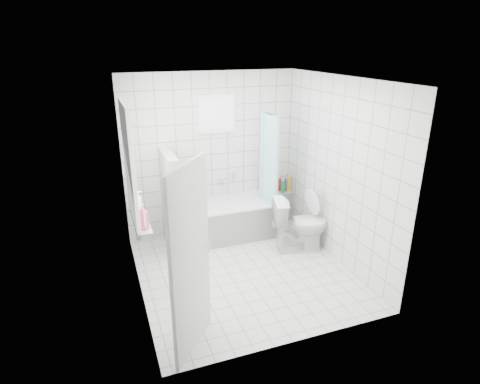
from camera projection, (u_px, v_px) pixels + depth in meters
name	position (u px, v px, depth m)	size (l,w,h in m)	color
ground	(244.00, 271.00, 5.60)	(3.00, 3.00, 0.00)	white
ceiling	(244.00, 79.00, 4.68)	(3.00, 3.00, 0.00)	white
wall_back	(211.00, 154.00, 6.46)	(2.80, 0.02, 2.60)	white
wall_front	(300.00, 233.00, 3.82)	(2.80, 0.02, 2.60)	white
wall_left	(132.00, 197.00, 4.69)	(0.02, 3.00, 2.60)	white
wall_right	(338.00, 172.00, 5.59)	(0.02, 3.00, 2.60)	white
window_left	(131.00, 165.00, 4.86)	(0.01, 0.90, 1.40)	white
window_back	(217.00, 114.00, 6.22)	(0.50, 0.01, 0.50)	white
window_sill	(140.00, 220.00, 5.14)	(0.18, 1.02, 0.08)	white
door	(191.00, 262.00, 3.90)	(0.04, 0.80, 2.00)	silver
bathtub	(224.00, 220.00, 6.51)	(1.56, 0.77, 0.58)	white
partition_wall	(171.00, 201.00, 6.03)	(0.15, 0.85, 1.50)	white
tiled_ledge	(283.00, 205.00, 7.12)	(0.40, 0.24, 0.55)	white
toilet	(300.00, 224.00, 6.06)	(0.47, 0.82, 0.83)	white
curtain_rod	(267.00, 112.00, 6.11)	(0.02, 0.02, 0.80)	silver
shower_curtain	(269.00, 170.00, 6.32)	(0.14, 0.48, 1.78)	#48CED5
tub_faucet	(223.00, 180.00, 6.64)	(0.18, 0.06, 0.06)	silver
sill_bottles	(141.00, 210.00, 5.01)	(0.18, 0.78, 0.32)	silver
ledge_bottles	(284.00, 185.00, 6.96)	(0.20, 0.18, 0.28)	#FFAB1A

